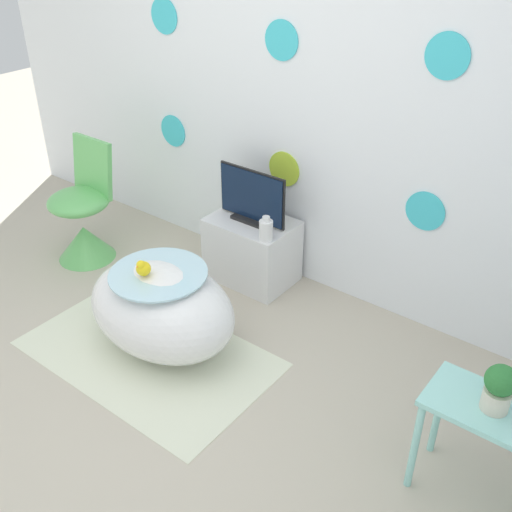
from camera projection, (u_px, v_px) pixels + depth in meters
The scene contains 11 objects.
ground_plane at pixel (56, 430), 2.86m from camera, with size 12.00×12.00×0.00m, color #BCB29E.
wall_back_dotted at pixel (286, 74), 3.43m from camera, with size 5.09×0.05×2.60m.
rug at pixel (148, 353), 3.32m from camera, with size 1.38×0.84×0.01m.
bathtub at pixel (162, 308), 3.27m from camera, with size 0.90×0.64×0.50m.
rubber_duck at pixel (143, 268), 3.08m from camera, with size 0.08×0.09×0.09m.
chair at pixel (83, 222), 4.07m from camera, with size 0.41×0.41×0.82m.
tv_cabinet at pixel (252, 250), 3.87m from camera, with size 0.54×0.38×0.43m.
tv at pixel (252, 199), 3.68m from camera, with size 0.48×0.12×0.34m.
vase at pixel (266, 230), 3.52m from camera, with size 0.08×0.08×0.16m.
side_table at pixel (488, 427), 2.35m from camera, with size 0.51×0.29×0.50m.
potted_plant_left at pixel (499, 387), 2.24m from camera, with size 0.12×0.12×0.21m.
Camera 1 is at (1.98, -1.00, 2.20)m, focal length 42.00 mm.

